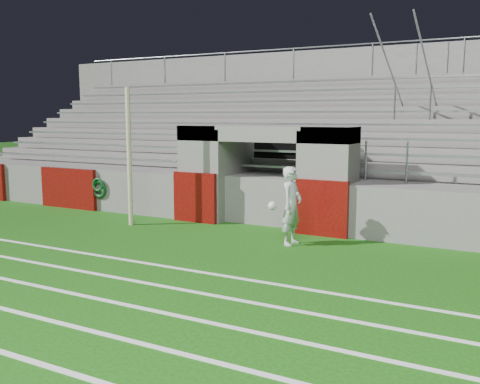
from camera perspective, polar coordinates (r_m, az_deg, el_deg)
The scene contains 5 objects.
ground at distance 11.25m, azimuth -5.29°, elevation -6.63°, with size 90.00×90.00×0.00m, color #154D0C.
field_post at distance 14.22m, azimuth -11.73°, elevation 3.67°, with size 0.12×0.12×3.60m, color beige.
stadium_structure at distance 18.11m, azimuth 8.76°, elevation 3.69°, with size 26.00×8.48×5.42m.
goalkeeper_with_ball at distance 11.92m, azimuth 5.50°, elevation -1.48°, with size 0.65×0.75×1.75m.
hose_coil at distance 16.60m, azimuth -14.84°, elevation 0.46°, with size 0.55×0.14×0.62m.
Camera 1 is at (6.05, -9.05, 2.85)m, focal length 40.00 mm.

